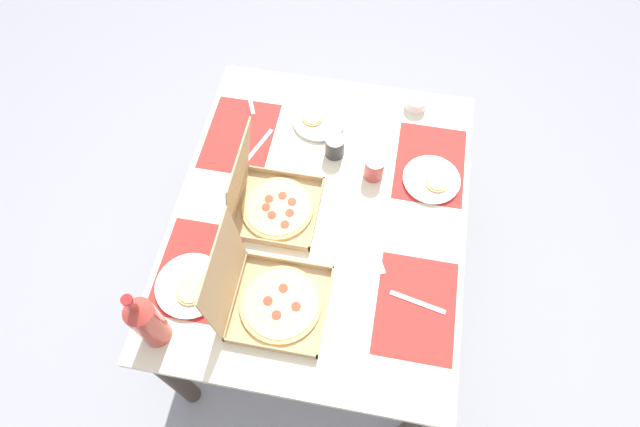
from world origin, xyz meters
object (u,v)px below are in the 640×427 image
pizza_box_corner_left (268,298)px  plate_near_right (432,180)px  cup_red (335,147)px  soda_bottle (147,321)px  condiment_bowl (416,103)px  pizza_box_corner_right (269,202)px  plate_far_left (318,120)px  plate_near_left (190,286)px  cup_spare (374,168)px

pizza_box_corner_left → plate_near_right: (0.57, -0.49, -0.04)m
plate_near_right → cup_red: bearing=80.8°
plate_near_right → cup_red: size_ratio=2.44×
soda_bottle → condiment_bowl: soda_bottle is taller
pizza_box_corner_right → soda_bottle: pizza_box_corner_right is taller
pizza_box_corner_left → condiment_bowl: (0.93, -0.39, -0.03)m
condiment_bowl → soda_bottle: bearing=146.5°
plate_far_left → cup_red: (-0.14, -0.09, 0.03)m
plate_near_left → soda_bottle: 0.22m
pizza_box_corner_left → soda_bottle: size_ratio=1.06×
pizza_box_corner_left → pizza_box_corner_right: 0.36m
pizza_box_corner_left → condiment_bowl: bearing=-23.0°
pizza_box_corner_right → cup_red: 0.34m
soda_bottle → cup_spare: (0.73, -0.60, -0.09)m
pizza_box_corner_right → plate_far_left: pizza_box_corner_right is taller
plate_far_left → soda_bottle: (-0.94, 0.35, 0.12)m
plate_far_left → condiment_bowl: 0.40m
plate_near_left → cup_spare: cup_spare is taller
pizza_box_corner_left → pizza_box_corner_right: size_ratio=1.04×
plate_far_left → plate_near_right: size_ratio=0.99×
pizza_box_corner_right → cup_spare: (0.21, -0.35, -0.00)m
pizza_box_corner_left → plate_near_right: size_ratio=1.60×
pizza_box_corner_right → plate_near_right: pizza_box_corner_right is taller
pizza_box_corner_right → plate_near_right: 0.61m
plate_far_left → pizza_box_corner_left: bearing=178.6°
cup_spare → cup_red: 0.18m
cup_spare → condiment_bowl: size_ratio=1.07×
plate_far_left → plate_near_left: bearing=159.3°
plate_near_left → cup_spare: bearing=-44.2°
plate_near_left → condiment_bowl: (0.92, -0.67, 0.01)m
pizza_box_corner_right → plate_far_left: (0.43, -0.10, -0.04)m
cup_spare → cup_red: cup_spare is taller
cup_red → plate_near_left: bearing=148.8°
pizza_box_corner_right → cup_spare: 0.41m
plate_far_left → cup_spare: bearing=-130.6°
cup_spare → soda_bottle: bearing=140.7°
condiment_bowl → pizza_box_corner_left: bearing=157.0°
plate_near_right → plate_near_left: bearing=126.7°
plate_far_left → plate_near_left: size_ratio=0.90×
pizza_box_corner_right → condiment_bowl: (0.57, -0.47, -0.03)m
pizza_box_corner_left → pizza_box_corner_right: bearing=12.7°
pizza_box_corner_right → plate_near_left: bearing=150.8°
pizza_box_corner_left → cup_spare: size_ratio=3.67×
plate_near_left → soda_bottle: soda_bottle is taller
plate_near_right → plate_far_left: bearing=66.6°
pizza_box_corner_right → plate_far_left: size_ratio=1.55×
pizza_box_corner_left → plate_near_right: 0.76m
plate_near_right → cup_spare: 0.22m
cup_spare → pizza_box_corner_right: bearing=121.2°
plate_near_left → soda_bottle: (-0.17, 0.06, 0.12)m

